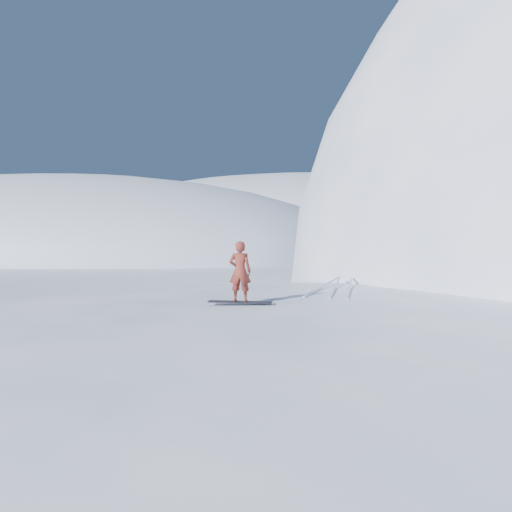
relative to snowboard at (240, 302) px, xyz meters
The scene contains 9 objects.
ground 3.41m from the snowboard, 27.80° to the right, with size 400.00×400.00×0.00m, color white.
near_ridge 4.38m from the snowboard, 30.90° to the left, with size 36.00×28.00×4.80m, color white.
far_ridge_a 89.88m from the snowboard, 139.06° to the left, with size 120.00×70.00×28.00m, color white.
far_ridge_c 115.30m from the snowboard, 109.18° to the left, with size 140.00×90.00×36.00m, color white.
wind_bumps 3.05m from the snowboard, 32.25° to the left, with size 16.00×14.40×1.00m.
snowboard is the anchor object (origin of this frame).
snowboarder 0.76m from the snowboard, ahead, with size 0.54×0.36×1.49m, color maroon.
vapor_plume 66.93m from the snowboard, 139.98° to the left, with size 10.23×8.18×7.16m, color white.
board_tracks 4.72m from the snowboard, 74.01° to the left, with size 1.70×5.99×0.04m.
Camera 1 is at (3.00, -9.95, 4.19)m, focal length 35.00 mm.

